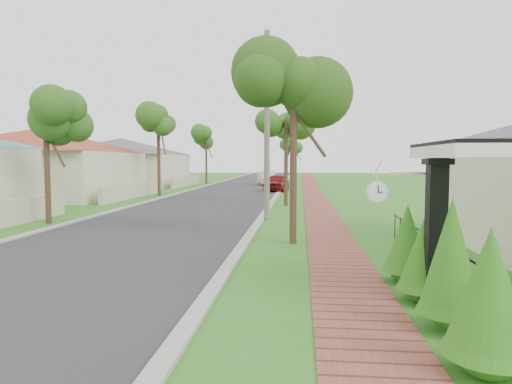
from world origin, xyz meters
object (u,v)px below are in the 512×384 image
at_px(parked_car_red, 277,183).
at_px(near_tree, 294,90).
at_px(utility_pole, 267,125).
at_px(station_clock, 380,190).
at_px(porch_post, 435,242).
at_px(parked_car_white, 267,178).

bearing_deg(parked_car_red, near_tree, -78.76).
xyz_separation_m(near_tree, utility_pole, (-1.18, 5.30, -0.59)).
xyz_separation_m(parked_car_red, station_clock, (3.30, -28.08, 1.28)).
bearing_deg(parked_car_red, porch_post, -74.68).
xyz_separation_m(near_tree, station_clock, (1.62, -5.30, -2.57)).
relative_size(parked_car_red, near_tree, 0.70).
bearing_deg(station_clock, parked_car_white, 97.39).
bearing_deg(porch_post, utility_pole, 108.36).
distance_m(porch_post, parked_car_red, 28.78).
bearing_deg(near_tree, utility_pole, 102.54).
xyz_separation_m(parked_car_white, station_clock, (4.70, -36.18, 1.26)).
bearing_deg(parked_car_white, station_clock, -94.54).
relative_size(utility_pole, station_clock, 7.38).
height_order(parked_car_white, near_tree, near_tree).
height_order(porch_post, station_clock, porch_post).
bearing_deg(station_clock, near_tree, 106.95).
bearing_deg(porch_post, parked_car_white, 98.63).
relative_size(parked_car_red, parked_car_white, 0.95).
height_order(near_tree, utility_pole, utility_pole).
xyz_separation_m(porch_post, parked_car_white, (-5.55, 36.58, -0.43)).
bearing_deg(utility_pole, station_clock, -75.23).
height_order(parked_car_white, utility_pole, utility_pole).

